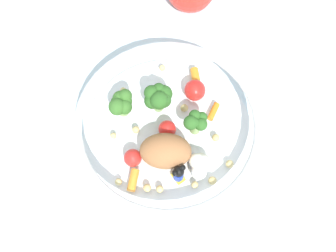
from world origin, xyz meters
TOP-DOWN VIEW (x-y plane):
  - ground_plane at (0.00, 0.00)m, footprint 2.40×2.40m
  - food_container at (-0.01, 0.00)m, footprint 0.26×0.26m

SIDE VIEW (x-z plane):
  - ground_plane at x=0.00m, z-range 0.00..0.00m
  - food_container at x=-0.01m, z-range 0.00..0.06m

